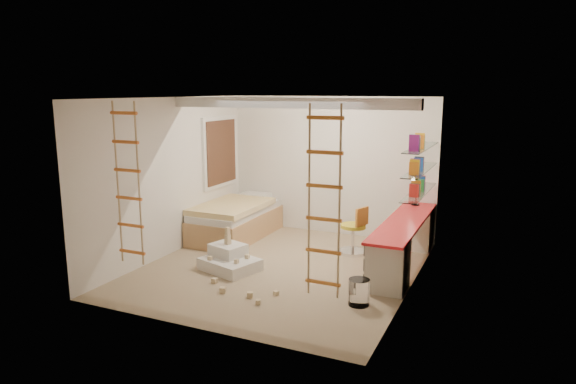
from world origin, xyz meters
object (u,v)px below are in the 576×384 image
at_px(play_platform, 229,260).
at_px(desk, 404,241).
at_px(bed, 236,220).
at_px(swivel_chair, 354,236).

bearing_deg(play_platform, desk, 26.83).
xyz_separation_m(desk, play_platform, (-2.41, -1.22, -0.26)).
height_order(bed, swivel_chair, swivel_chair).
xyz_separation_m(bed, play_platform, (0.79, -1.58, -0.19)).
relative_size(desk, bed, 1.40).
bearing_deg(desk, bed, 173.51).
distance_m(desk, play_platform, 2.72).
relative_size(desk, swivel_chair, 3.43).
bearing_deg(swivel_chair, desk, -18.93).
height_order(desk, swivel_chair, swivel_chair).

